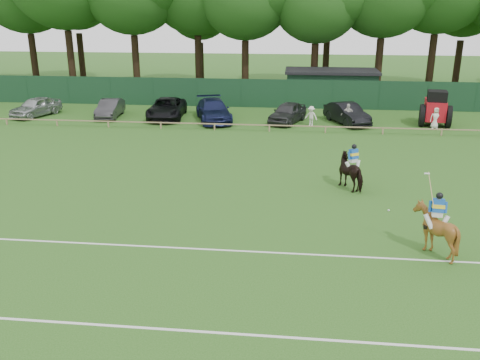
# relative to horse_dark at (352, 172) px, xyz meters

# --- Properties ---
(ground) EXTENTS (160.00, 160.00, 0.00)m
(ground) POSITION_rel_horse_dark_xyz_m (-5.69, -6.40, -0.86)
(ground) COLOR #1E4C14
(ground) RESTS_ON ground
(horse_dark) EXTENTS (1.91, 2.20, 1.72)m
(horse_dark) POSITION_rel_horse_dark_xyz_m (0.00, 0.00, 0.00)
(horse_dark) COLOR black
(horse_dark) RESTS_ON ground
(horse_chestnut) EXTENTS (1.66, 1.83, 1.84)m
(horse_chestnut) POSITION_rel_horse_dark_xyz_m (2.27, -6.77, 0.06)
(horse_chestnut) COLOR brown
(horse_chestnut) RESTS_ON ground
(sedan_silver) EXTENTS (3.18, 4.90, 1.55)m
(sedan_silver) POSITION_rel_horse_dark_xyz_m (-23.98, 14.87, -0.08)
(sedan_silver) COLOR #A2A5A7
(sedan_silver) RESTS_ON ground
(sedan_grey) EXTENTS (1.91, 4.46, 1.43)m
(sedan_grey) POSITION_rel_horse_dark_xyz_m (-17.81, 15.16, -0.15)
(sedan_grey) COLOR #2F2E31
(sedan_grey) RESTS_ON ground
(suv_black) EXTENTS (3.04, 5.86, 1.58)m
(suv_black) POSITION_rel_horse_dark_xyz_m (-13.14, 15.25, -0.07)
(suv_black) COLOR black
(suv_black) RESTS_ON ground
(sedan_navy) EXTENTS (3.90, 6.13, 1.65)m
(sedan_navy) POSITION_rel_horse_dark_xyz_m (-9.25, 14.69, -0.03)
(sedan_navy) COLOR #13193C
(sedan_navy) RESTS_ON ground
(hatch_grey) EXTENTS (3.29, 4.91, 1.55)m
(hatch_grey) POSITION_rel_horse_dark_xyz_m (-3.46, 14.68, -0.08)
(hatch_grey) COLOR #2F3032
(hatch_grey) RESTS_ON ground
(estate_black) EXTENTS (3.48, 5.01, 1.57)m
(estate_black) POSITION_rel_horse_dark_xyz_m (1.06, 14.78, -0.08)
(estate_black) COLOR black
(estate_black) RESTS_ON ground
(spectator_left) EXTENTS (1.10, 0.89, 1.49)m
(spectator_left) POSITION_rel_horse_dark_xyz_m (-1.68, 13.74, -0.12)
(spectator_left) COLOR silver
(spectator_left) RESTS_ON ground
(spectator_mid) EXTENTS (1.02, 0.46, 1.71)m
(spectator_mid) POSITION_rel_horse_dark_xyz_m (1.02, 13.82, -0.00)
(spectator_mid) COLOR silver
(spectator_mid) RESTS_ON ground
(spectator_right) EXTENTS (0.79, 0.54, 1.57)m
(spectator_right) POSITION_rel_horse_dark_xyz_m (7.38, 13.86, -0.07)
(spectator_right) COLOR white
(spectator_right) RESTS_ON ground
(rider_dark) EXTENTS (0.85, 0.65, 1.41)m
(rider_dark) POSITION_rel_horse_dark_xyz_m (0.01, -0.01, 0.76)
(rider_dark) COLOR silver
(rider_dark) RESTS_ON ground
(rider_chestnut) EXTENTS (0.93, 0.62, 2.05)m
(rider_chestnut) POSITION_rel_horse_dark_xyz_m (2.27, -6.78, 0.86)
(rider_chestnut) COLOR silver
(rider_chestnut) RESTS_ON ground
(polo_ball) EXTENTS (0.09, 0.09, 0.09)m
(polo_ball) POSITION_rel_horse_dark_xyz_m (1.36, -2.87, -0.81)
(polo_ball) COLOR silver
(polo_ball) RESTS_ON ground
(pitch_lines) EXTENTS (60.00, 5.10, 0.01)m
(pitch_lines) POSITION_rel_horse_dark_xyz_m (-5.69, -9.90, -0.85)
(pitch_lines) COLOR silver
(pitch_lines) RESTS_ON ground
(pitch_rail) EXTENTS (62.10, 0.10, 0.50)m
(pitch_rail) POSITION_rel_horse_dark_xyz_m (-5.69, 11.60, -0.41)
(pitch_rail) COLOR #997F5B
(pitch_rail) RESTS_ON ground
(perimeter_fence) EXTENTS (92.08, 0.08, 2.50)m
(perimeter_fence) POSITION_rel_horse_dark_xyz_m (-5.69, 20.60, 0.39)
(perimeter_fence) COLOR #14351E
(perimeter_fence) RESTS_ON ground
(utility_shed) EXTENTS (8.40, 4.40, 3.04)m
(utility_shed) POSITION_rel_horse_dark_xyz_m (0.31, 23.60, 0.68)
(utility_shed) COLOR #14331E
(utility_shed) RESTS_ON ground
(tree_row) EXTENTS (96.00, 12.00, 21.00)m
(tree_row) POSITION_rel_horse_dark_xyz_m (-3.69, 28.60, -0.86)
(tree_row) COLOR #26561C
(tree_row) RESTS_ON ground
(tractor) EXTENTS (2.60, 3.46, 2.65)m
(tractor) POSITION_rel_horse_dark_xyz_m (7.58, 14.93, 0.39)
(tractor) COLOR #B0101B
(tractor) RESTS_ON ground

